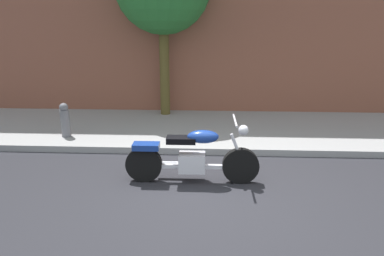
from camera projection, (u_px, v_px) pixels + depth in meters
ground_plane at (205, 195)px, 5.56m from camera, size 60.00×60.00×0.00m
sidewalk at (207, 129)px, 8.69m from camera, size 20.92×3.17×0.14m
motorcycle at (192, 157)px, 5.88m from camera, size 2.25×0.70×1.11m
fire_hydrant at (65, 123)px, 7.84m from camera, size 0.20×0.20×0.91m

